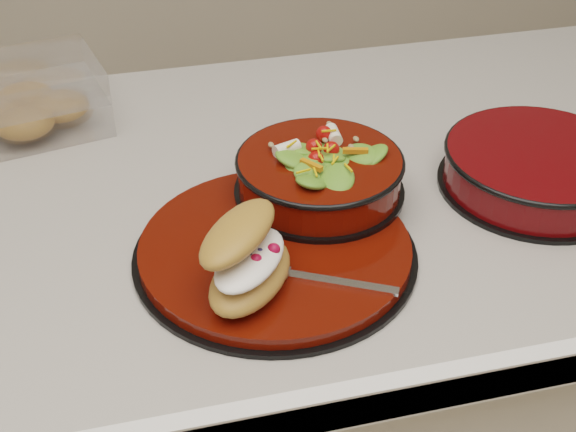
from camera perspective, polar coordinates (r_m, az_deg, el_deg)
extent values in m
cube|color=white|center=(1.36, 2.01, -13.95)|extent=(1.16, 0.66, 0.86)
cube|color=#B4AFA5|center=(1.06, 2.51, 1.96)|extent=(1.24, 0.74, 0.04)
cube|color=white|center=(0.80, 9.71, -12.11)|extent=(1.24, 0.02, 0.05)
cylinder|color=black|center=(0.91, -0.92, -2.79)|extent=(0.32, 0.32, 0.01)
cylinder|color=#4D0A02|center=(0.90, -0.93, -2.29)|extent=(0.31, 0.31, 0.01)
torus|color=black|center=(0.89, -0.16, -2.38)|extent=(0.17, 0.17, 0.01)
cylinder|color=black|center=(0.98, 2.22, 1.81)|extent=(0.21, 0.21, 0.01)
cylinder|color=#4D0A02|center=(0.96, 2.26, 3.04)|extent=(0.20, 0.20, 0.04)
torus|color=black|center=(0.95, 2.28, 3.95)|extent=(0.20, 0.20, 0.01)
ellipsoid|color=#4A7E23|center=(0.96, 2.27, 3.61)|extent=(0.17, 0.17, 0.07)
sphere|color=red|center=(0.95, 4.70, 5.87)|extent=(0.02, 0.02, 0.02)
sphere|color=red|center=(0.97, 1.67, 6.76)|extent=(0.02, 0.02, 0.02)
sphere|color=red|center=(0.93, -0.09, 5.29)|extent=(0.02, 0.02, 0.02)
sphere|color=red|center=(0.90, 3.03, 4.32)|extent=(0.02, 0.02, 0.02)
cylinder|color=silver|center=(0.98, 3.29, 6.76)|extent=(0.03, 0.04, 0.02)
cylinder|color=silver|center=(0.95, -0.09, 5.81)|extent=(0.04, 0.03, 0.02)
cube|color=orange|center=(0.91, 1.70, 4.67)|extent=(0.03, 0.03, 0.01)
cube|color=orange|center=(0.94, 4.87, 5.65)|extent=(0.03, 0.02, 0.01)
ellipsoid|color=#B37836|center=(0.83, -2.70, -4.31)|extent=(0.13, 0.15, 0.04)
ellipsoid|color=white|center=(0.81, -2.74, -3.12)|extent=(0.11, 0.12, 0.02)
ellipsoid|color=#B37836|center=(0.81, -3.04, -1.15)|extent=(0.12, 0.14, 0.03)
sphere|color=#B60D2A|center=(0.81, -4.16, -3.01)|extent=(0.01, 0.01, 0.01)
sphere|color=#B60D2A|center=(0.80, -2.30, -3.14)|extent=(0.01, 0.01, 0.01)
sphere|color=#B60D2A|center=(0.82, -1.03, -2.37)|extent=(0.01, 0.01, 0.01)
sphere|color=#191947|center=(0.81, -3.34, -2.63)|extent=(0.01, 0.01, 0.01)
sphere|color=#191947|center=(0.81, -2.01, -2.60)|extent=(0.01, 0.01, 0.01)
sphere|color=#191947|center=(0.81, -2.70, -2.95)|extent=(0.01, 0.01, 0.01)
cube|color=silver|center=(0.84, 3.79, -4.75)|extent=(0.11, 0.07, 0.00)
cube|color=silver|center=(0.86, -1.14, -3.93)|extent=(0.04, 0.04, 0.00)
cube|color=white|center=(1.20, -18.18, 7.00)|extent=(0.24, 0.20, 0.05)
cube|color=white|center=(1.18, -18.60, 9.01)|extent=(0.24, 0.20, 0.04)
ellipsoid|color=#B37836|center=(1.20, -15.89, 7.52)|extent=(0.08, 0.07, 0.04)
ellipsoid|color=#B37836|center=(1.23, -18.18, 8.00)|extent=(0.08, 0.07, 0.04)
ellipsoid|color=#B37836|center=(1.17, -18.25, 6.28)|extent=(0.08, 0.07, 0.04)
cylinder|color=black|center=(1.07, 17.12, 2.14)|extent=(0.25, 0.25, 0.01)
cylinder|color=#4F0506|center=(1.06, 17.37, 3.36)|extent=(0.23, 0.23, 0.05)
torus|color=black|center=(1.05, 17.57, 4.28)|extent=(0.24, 0.24, 0.01)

